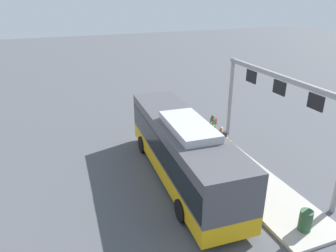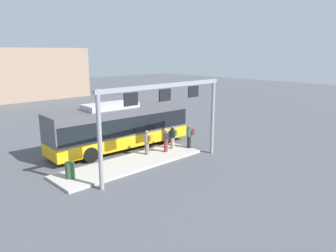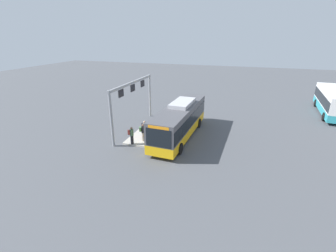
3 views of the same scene
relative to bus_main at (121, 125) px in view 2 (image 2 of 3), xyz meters
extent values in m
plane|color=#4C4F54|center=(0.01, 0.00, -1.81)|extent=(120.00, 120.00, 0.00)
cube|color=#B2ADA3|center=(-1.50, -3.15, -1.73)|extent=(10.00, 2.80, 0.16)
cube|color=#EAAD14|center=(0.01, 0.00, -1.04)|extent=(10.79, 3.01, 0.85)
cube|color=#4C4C51|center=(0.01, 0.00, 0.34)|extent=(10.79, 3.01, 1.90)
cube|color=black|center=(0.01, 0.00, 0.14)|extent=(10.58, 3.04, 1.20)
cube|color=black|center=(5.36, -0.26, 0.24)|extent=(0.14, 2.12, 1.50)
cube|color=#B7B7BC|center=(-0.79, 0.04, 1.47)|extent=(3.82, 1.93, 0.36)
cube|color=orange|center=(5.29, -0.25, 1.09)|extent=(0.20, 1.75, 0.28)
cylinder|color=black|center=(3.60, 1.03, -1.31)|extent=(1.01, 0.35, 1.00)
cylinder|color=black|center=(3.49, -1.37, -1.31)|extent=(1.01, 0.35, 1.00)
cylinder|color=black|center=(-3.07, 1.35, -1.31)|extent=(1.01, 0.35, 1.00)
cylinder|color=black|center=(-3.19, -1.05, -1.31)|extent=(1.01, 0.35, 1.00)
cylinder|color=black|center=(3.38, -3.58, -1.23)|extent=(0.39, 0.39, 0.85)
cylinder|color=#476B4C|center=(3.38, -3.58, -0.50)|extent=(0.47, 0.47, 0.60)
sphere|color=brown|center=(3.38, -3.58, -0.09)|extent=(0.22, 0.22, 0.22)
cube|color=maroon|center=(3.52, -3.80, -0.47)|extent=(0.33, 0.30, 0.40)
cylinder|color=gray|center=(2.39, -2.89, -1.23)|extent=(0.36, 0.36, 0.85)
cylinder|color=black|center=(2.39, -2.89, -0.50)|extent=(0.44, 0.44, 0.60)
sphere|color=brown|center=(2.39, -2.89, -0.09)|extent=(0.22, 0.22, 0.22)
cube|color=#4C8447|center=(2.49, -3.13, -0.47)|extent=(0.33, 0.27, 0.40)
cylinder|color=slate|center=(0.18, -2.67, -1.23)|extent=(0.37, 0.37, 0.85)
cylinder|color=gray|center=(0.18, -2.67, -0.50)|extent=(0.44, 0.44, 0.60)
sphere|color=#9E755B|center=(0.18, -2.67, -0.09)|extent=(0.22, 0.22, 0.22)
cube|color=#BF7F1E|center=(0.28, -2.91, -0.47)|extent=(0.33, 0.27, 0.40)
cylinder|color=maroon|center=(1.52, -3.12, -1.23)|extent=(0.38, 0.38, 0.85)
cylinder|color=slate|center=(1.52, -3.12, -0.50)|extent=(0.47, 0.47, 0.60)
sphere|color=tan|center=(1.52, -3.12, -0.09)|extent=(0.22, 0.22, 0.22)
cube|color=#26262D|center=(1.38, -3.34, -0.47)|extent=(0.33, 0.30, 0.40)
cylinder|color=gray|center=(-4.95, -5.16, 0.79)|extent=(0.24, 0.24, 5.20)
cylinder|color=gray|center=(4.01, -5.16, 0.79)|extent=(0.24, 0.24, 5.20)
cube|color=gray|center=(-0.47, -5.16, 3.24)|extent=(9.36, 0.20, 0.24)
cube|color=black|center=(-2.93, -5.16, 2.69)|extent=(0.90, 0.08, 0.70)
cube|color=black|center=(-0.47, -5.16, 2.69)|extent=(0.90, 0.08, 0.70)
cube|color=black|center=(1.99, -5.16, 2.69)|extent=(0.90, 0.08, 0.70)
cylinder|color=#2D5133|center=(-5.58, -2.97, -1.20)|extent=(0.52, 0.52, 0.90)
camera|label=1|loc=(-13.26, 5.89, 7.29)|focal=34.41mm
camera|label=2|loc=(-13.22, -18.81, 5.15)|focal=34.58mm
camera|label=3|loc=(21.02, 5.66, 7.76)|focal=25.13mm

